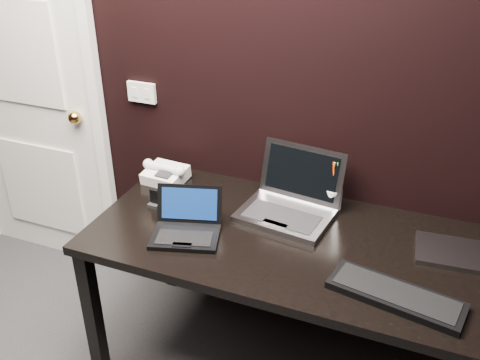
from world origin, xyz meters
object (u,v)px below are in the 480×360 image
at_px(mobile_phone, 155,200).
at_px(pen_cup, 333,197).
at_px(door, 25,89).
at_px(netbook, 187,227).
at_px(silver_laptop, 290,203).
at_px(desk_phone, 165,174).
at_px(desk, 294,255).
at_px(closed_laptop, 454,253).
at_px(ext_keyboard, 396,295).

height_order(mobile_phone, pen_cup, pen_cup).
bearing_deg(door, netbook, -22.60).
height_order(netbook, silver_laptop, silver_laptop).
bearing_deg(desk_phone, netbook, -50.50).
height_order(desk, closed_laptop, closed_laptop).
bearing_deg(pen_cup, desk_phone, -175.50).
distance_m(mobile_phone, pen_cup, 0.80).
distance_m(ext_keyboard, pen_cup, 0.62).
height_order(door, desk_phone, door).
height_order(desk_phone, mobile_phone, desk_phone).
bearing_deg(mobile_phone, netbook, -31.63).
xyz_separation_m(desk_phone, pen_cup, (0.81, 0.06, 0.01)).
relative_size(netbook, ext_keyboard, 0.68).
height_order(door, desk, door).
bearing_deg(closed_laptop, desk_phone, 175.53).
relative_size(door, desk_phone, 9.16).
distance_m(netbook, silver_laptop, 0.47).
bearing_deg(netbook, closed_laptop, 14.26).
height_order(door, mobile_phone, door).
bearing_deg(door, mobile_phone, -20.26).
distance_m(door, closed_laptop, 2.29).
distance_m(netbook, pen_cup, 0.67).
distance_m(ext_keyboard, desk_phone, 1.24).
bearing_deg(pen_cup, mobile_phone, -158.86).
bearing_deg(ext_keyboard, door, 164.18).
bearing_deg(silver_laptop, mobile_phone, -163.57).
bearing_deg(pen_cup, door, 177.44).
bearing_deg(mobile_phone, door, 159.74).
relative_size(closed_laptop, pen_cup, 1.36).
distance_m(door, ext_keyboard, 2.18).
distance_m(silver_laptop, ext_keyboard, 0.65).
bearing_deg(silver_laptop, netbook, -137.59).
height_order(silver_laptop, ext_keyboard, silver_laptop).
relative_size(netbook, silver_laptop, 0.78).
height_order(desk, mobile_phone, mobile_phone).
bearing_deg(silver_laptop, door, 172.93).
xyz_separation_m(desk, pen_cup, (0.08, 0.30, 0.13)).
xyz_separation_m(ext_keyboard, pen_cup, (-0.35, 0.51, 0.04)).
bearing_deg(closed_laptop, ext_keyboard, -117.63).
xyz_separation_m(desk, netbook, (-0.43, -0.13, 0.11)).
height_order(desk, ext_keyboard, ext_keyboard).
relative_size(ext_keyboard, pen_cup, 2.14).
height_order(netbook, ext_keyboard, netbook).
relative_size(door, mobile_phone, 25.29).
bearing_deg(pen_cup, netbook, -139.75).
bearing_deg(desk_phone, door, 171.26).
xyz_separation_m(desk_phone, mobile_phone, (0.07, -0.22, -0.01)).
xyz_separation_m(closed_laptop, pen_cup, (-0.52, 0.17, 0.04)).
height_order(desk, desk_phone, desk_phone).
relative_size(desk, desk_phone, 7.28).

